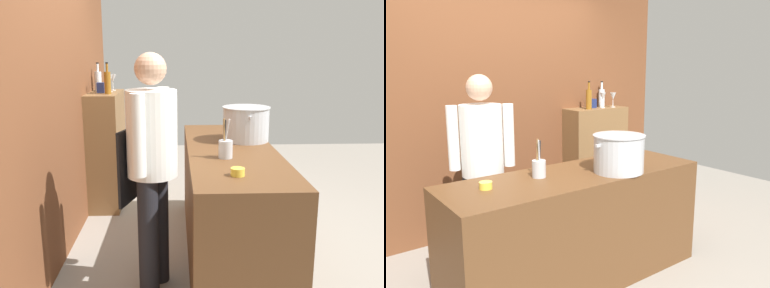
{
  "view_description": "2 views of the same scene",
  "coord_description": "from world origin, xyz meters",
  "views": [
    {
      "loc": [
        -3.21,
        0.45,
        1.68
      ],
      "look_at": [
        0.04,
        0.31,
        0.93
      ],
      "focal_mm": 38.68,
      "sensor_mm": 36.0,
      "label": 1
    },
    {
      "loc": [
        -1.79,
        -2.36,
        1.73
      ],
      "look_at": [
        0.3,
        0.37,
        1.04
      ],
      "focal_mm": 36.68,
      "sensor_mm": 36.0,
      "label": 2
    }
  ],
  "objects": [
    {
      "name": "butter_jar",
      "position": [
        -0.73,
        0.06,
        0.93
      ],
      "size": [
        0.09,
        0.09,
        0.05
      ],
      "primitive_type": "cylinder",
      "color": "yellow",
      "rests_on": "prep_counter"
    },
    {
      "name": "utensil_crock",
      "position": [
        -0.29,
        0.08,
        0.97
      ],
      "size": [
        0.1,
        0.1,
        0.29
      ],
      "color": "#B7BABF",
      "rests_on": "prep_counter"
    },
    {
      "name": "wine_bottle_clear",
      "position": [
        1.36,
        1.28,
        1.35
      ],
      "size": [
        0.07,
        0.07,
        0.31
      ],
      "color": "silver",
      "rests_on": "bar_cabinet"
    },
    {
      "name": "prep_counter",
      "position": [
        0.0,
        0.0,
        0.45
      ],
      "size": [
        2.13,
        0.7,
        0.9
      ],
      "primitive_type": "cube",
      "color": "brown",
      "rests_on": "ground_plane"
    },
    {
      "name": "stockpot_large",
      "position": [
        0.29,
        -0.16,
        1.05
      ],
      "size": [
        0.47,
        0.41,
        0.3
      ],
      "color": "#B7BABF",
      "rests_on": "prep_counter"
    },
    {
      "name": "spice_tin_navy",
      "position": [
        1.16,
        1.22,
        1.29
      ],
      "size": [
        0.08,
        0.08,
        0.11
      ],
      "primitive_type": "cube",
      "color": "navy",
      "rests_on": "bar_cabinet"
    },
    {
      "name": "wine_bottle_amber",
      "position": [
        1.03,
        1.13,
        1.35
      ],
      "size": [
        0.07,
        0.07,
        0.32
      ],
      "color": "#8C5919",
      "rests_on": "bar_cabinet"
    },
    {
      "name": "wine_glass_tall",
      "position": [
        1.26,
        1.14,
        1.36
      ],
      "size": [
        0.08,
        0.08,
        0.18
      ],
      "color": "silver",
      "rests_on": "bar_cabinet"
    },
    {
      "name": "bar_cabinet",
      "position": [
        1.19,
        1.19,
        0.62
      ],
      "size": [
        0.76,
        0.32,
        1.23
      ],
      "primitive_type": "cube",
      "color": "brown",
      "rests_on": "ground_plane"
    },
    {
      "name": "chef",
      "position": [
        -0.51,
        0.61,
        0.96
      ],
      "size": [
        0.51,
        0.4,
        1.66
      ],
      "rotation": [
        0.0,
        0.0,
        2.81
      ],
      "color": "black",
      "rests_on": "ground_plane"
    },
    {
      "name": "wine_glass_wide",
      "position": [
        1.41,
        1.13,
        1.36
      ],
      "size": [
        0.08,
        0.08,
        0.18
      ],
      "color": "silver",
      "rests_on": "bar_cabinet"
    },
    {
      "name": "ground_plane",
      "position": [
        0.0,
        0.0,
        0.0
      ],
      "size": [
        8.0,
        8.0,
        0.0
      ],
      "primitive_type": "plane",
      "color": "gray"
    },
    {
      "name": "brick_back_panel",
      "position": [
        0.0,
        1.4,
        1.5
      ],
      "size": [
        4.4,
        0.1,
        3.0
      ],
      "primitive_type": "cube",
      "color": "brown",
      "rests_on": "ground_plane"
    }
  ]
}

